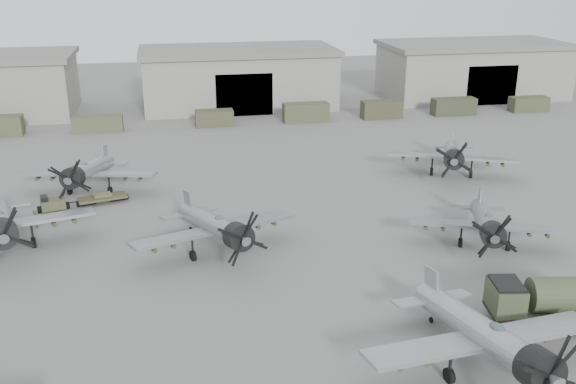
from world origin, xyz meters
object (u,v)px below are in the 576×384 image
at_px(aircraft_mid_1, 217,227).
at_px(tug_trailer, 72,202).
at_px(aircraft_far_0, 87,171).
at_px(aircraft_far_1, 453,155).
at_px(aircraft_near_1, 488,337).
at_px(aircraft_mid_0, 1,223).
at_px(aircraft_mid_2, 487,223).
at_px(fuel_tanker, 553,298).
at_px(ground_crew, 36,219).

distance_m(aircraft_mid_1, tug_trailer, 17.37).
relative_size(aircraft_mid_1, aircraft_far_0, 0.99).
bearing_deg(aircraft_far_1, aircraft_near_1, -87.74).
bearing_deg(aircraft_mid_0, aircraft_mid_2, -24.90).
distance_m(aircraft_far_1, fuel_tanker, 28.30).
height_order(aircraft_mid_1, fuel_tanker, aircraft_mid_1).
bearing_deg(aircraft_far_1, aircraft_far_0, -158.71).
relative_size(aircraft_near_1, aircraft_mid_2, 1.16).
bearing_deg(ground_crew, aircraft_far_0, -39.01).
xyz_separation_m(aircraft_far_1, fuel_tanker, (-6.05, -27.64, -0.62)).
height_order(aircraft_mid_2, tug_trailer, aircraft_mid_2).
xyz_separation_m(aircraft_mid_0, aircraft_mid_1, (15.94, -3.51, -0.17)).
bearing_deg(aircraft_mid_2, aircraft_mid_0, -168.84).
distance_m(aircraft_mid_0, aircraft_far_1, 42.59).
height_order(aircraft_mid_1, aircraft_far_0, aircraft_mid_1).
xyz_separation_m(aircraft_mid_0, aircraft_far_0, (5.12, 12.12, -0.18)).
xyz_separation_m(aircraft_mid_2, aircraft_far_0, (-31.22, 18.48, 0.17)).
distance_m(aircraft_near_1, aircraft_far_0, 40.91).
distance_m(aircraft_near_1, aircraft_mid_2, 16.81).
height_order(aircraft_mid_0, aircraft_mid_2, aircraft_mid_0).
relative_size(aircraft_near_1, tug_trailer, 1.79).
bearing_deg(tug_trailer, ground_crew, -134.89).
bearing_deg(aircraft_mid_1, aircraft_mid_0, 148.62).
relative_size(aircraft_mid_0, aircraft_mid_2, 1.18).
bearing_deg(aircraft_mid_2, aircraft_near_1, -95.99).
relative_size(aircraft_mid_0, tug_trailer, 1.82).
xyz_separation_m(aircraft_mid_2, ground_crew, (-34.82, 11.07, -1.36)).
bearing_deg(aircraft_mid_0, ground_crew, 57.12).
bearing_deg(aircraft_mid_1, aircraft_far_1, 10.05).
xyz_separation_m(aircraft_mid_0, fuel_tanker, (35.22, -17.12, -0.75)).
xyz_separation_m(aircraft_far_0, ground_crew, (-3.60, -7.41, -1.53)).
bearing_deg(tug_trailer, aircraft_near_1, -65.70).
bearing_deg(aircraft_mid_0, aircraft_far_1, -0.67).
relative_size(fuel_tanker, tug_trailer, 1.09).
height_order(aircraft_far_1, ground_crew, aircraft_far_1).
height_order(aircraft_mid_0, aircraft_far_1, aircraft_mid_0).
relative_size(aircraft_mid_1, ground_crew, 7.97).
distance_m(aircraft_near_1, aircraft_mid_0, 35.74).
relative_size(aircraft_mid_0, aircraft_mid_1, 1.08).
height_order(aircraft_far_1, fuel_tanker, aircraft_far_1).
bearing_deg(aircraft_near_1, aircraft_mid_2, 56.82).
height_order(aircraft_near_1, ground_crew, aircraft_near_1).
bearing_deg(tug_trailer, aircraft_mid_1, -60.99).
relative_size(tug_trailer, ground_crew, 4.75).
bearing_deg(fuel_tanker, ground_crew, 156.84).
bearing_deg(aircraft_mid_0, fuel_tanker, -40.89).
bearing_deg(aircraft_far_1, tug_trailer, -153.70).
height_order(aircraft_far_0, aircraft_far_1, aircraft_far_1).
bearing_deg(fuel_tanker, aircraft_far_0, 145.60).
bearing_deg(aircraft_mid_0, aircraft_mid_1, -27.41).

